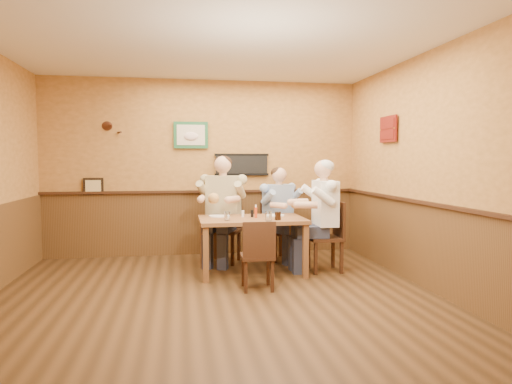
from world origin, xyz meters
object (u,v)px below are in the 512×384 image
at_px(chair_back_left, 224,229).
at_px(diner_blue_polo, 278,218).
at_px(diner_white_elder, 325,221).
at_px(salt_shaker, 243,214).
at_px(dining_table, 252,225).
at_px(water_glass_left, 227,216).
at_px(cola_tumbler, 278,216).
at_px(hot_sauce_bottle, 256,212).
at_px(chair_near_side, 257,255).
at_px(chair_right_end, 325,236).
at_px(diner_tan_shirt, 224,215).
at_px(pepper_shaker, 252,214).
at_px(water_glass_mid, 269,216).
at_px(chair_back_right, 278,231).

xyz_separation_m(chair_back_left, diner_blue_polo, (0.84, 0.06, 0.14)).
xyz_separation_m(diner_white_elder, salt_shaker, (-1.12, 0.14, 0.11)).
relative_size(dining_table, diner_white_elder, 1.02).
bearing_deg(water_glass_left, diner_white_elder, 6.63).
relative_size(cola_tumbler, hot_sauce_bottle, 0.67).
relative_size(chair_back_left, diner_blue_polo, 0.78).
distance_m(diner_blue_polo, cola_tumbler, 1.07).
bearing_deg(chair_near_side, diner_white_elder, -143.77).
bearing_deg(dining_table, hot_sauce_bottle, -4.57).
bearing_deg(chair_right_end, cola_tumbler, -72.45).
bearing_deg(water_glass_left, chair_right_end, 6.63).
distance_m(chair_back_left, water_glass_left, 0.96).
xyz_separation_m(dining_table, chair_back_left, (-0.31, 0.70, -0.16)).
distance_m(chair_right_end, diner_tan_shirt, 1.54).
relative_size(diner_tan_shirt, pepper_shaker, 14.78).
distance_m(chair_near_side, water_glass_left, 0.75).
height_order(diner_white_elder, water_glass_mid, diner_white_elder).
height_order(chair_back_right, diner_white_elder, diner_white_elder).
bearing_deg(chair_right_end, diner_blue_polo, -148.93).
distance_m(chair_right_end, chair_near_side, 1.29).
xyz_separation_m(chair_back_right, water_glass_mid, (-0.37, -1.11, 0.37)).
xyz_separation_m(chair_near_side, diner_white_elder, (1.06, 0.72, 0.27)).
xyz_separation_m(dining_table, salt_shaker, (-0.11, 0.08, 0.14)).
bearing_deg(pepper_shaker, dining_table, -103.70).
distance_m(chair_back_left, pepper_shaker, 0.77).
relative_size(diner_white_elder, water_glass_left, 11.86).
distance_m(hot_sauce_bottle, pepper_shaker, 0.09).
height_order(chair_near_side, diner_blue_polo, diner_blue_polo).
height_order(water_glass_left, pepper_shaker, water_glass_left).
bearing_deg(pepper_shaker, diner_white_elder, -7.10).
distance_m(chair_right_end, water_glass_left, 1.41).
distance_m(chair_near_side, hot_sauce_bottle, 0.89).
xyz_separation_m(chair_back_right, pepper_shaker, (-0.51, -0.69, 0.35)).
bearing_deg(chair_back_right, salt_shaker, -156.03).
bearing_deg(chair_near_side, dining_table, -92.18).
xyz_separation_m(dining_table, chair_right_end, (1.01, -0.06, -0.18)).
bearing_deg(dining_table, chair_near_side, -94.22).
bearing_deg(water_glass_mid, pepper_shaker, 109.38).
distance_m(dining_table, diner_white_elder, 1.01).
relative_size(diner_tan_shirt, salt_shaker, 15.25).
bearing_deg(salt_shaker, water_glass_left, -129.79).
relative_size(chair_back_right, salt_shaker, 9.53).
distance_m(chair_back_right, cola_tumbler, 1.11).
distance_m(diner_tan_shirt, pepper_shaker, 0.72).
distance_m(diner_tan_shirt, salt_shaker, 0.66).
bearing_deg(salt_shaker, chair_back_right, 46.87).
xyz_separation_m(diner_tan_shirt, pepper_shaker, (0.33, -0.63, 0.09)).
xyz_separation_m(dining_table, water_glass_left, (-0.35, -0.21, 0.15)).
xyz_separation_m(chair_back_left, cola_tumbler, (0.61, -0.97, 0.30)).
bearing_deg(chair_back_right, chair_near_side, -133.74).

